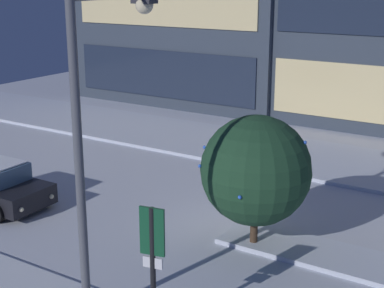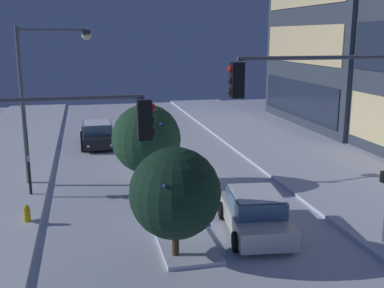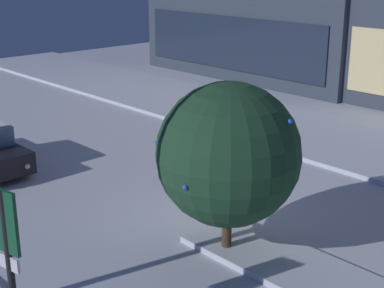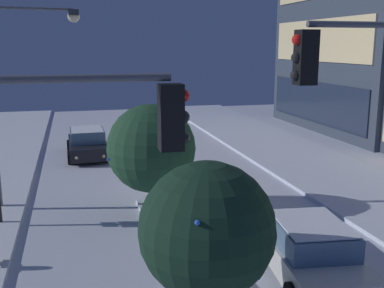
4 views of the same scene
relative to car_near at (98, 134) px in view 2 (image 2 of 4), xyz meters
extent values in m
plane|color=silver|center=(7.89, 2.75, -0.71)|extent=(52.00, 52.00, 0.00)
cube|color=silver|center=(7.89, 10.63, -0.64)|extent=(52.00, 5.20, 0.14)
cube|color=silver|center=(12.57, 2.37, -0.64)|extent=(9.00, 1.80, 0.14)
cube|color=#232D42|center=(-3.62, 15.38, 1.34)|extent=(12.04, 0.10, 2.73)
cube|color=#F9E09E|center=(-3.62, 15.38, 5.43)|extent=(12.04, 0.10, 2.73)
cube|color=black|center=(0.00, 0.00, -0.18)|extent=(4.55, 1.99, 0.66)
cube|color=slate|center=(0.00, 0.00, 0.43)|extent=(2.47, 1.76, 0.60)
cube|color=white|center=(0.00, 0.00, 0.76)|extent=(2.28, 1.64, 0.04)
sphere|color=#F9E5B2|center=(2.27, 0.69, -0.22)|extent=(0.16, 0.16, 0.16)
sphere|color=#F9E5B2|center=(2.29, -0.62, -0.22)|extent=(0.16, 0.16, 0.16)
cylinder|color=black|center=(1.48, 0.98, -0.38)|extent=(0.66, 0.23, 0.66)
cylinder|color=black|center=(1.50, -0.94, -0.38)|extent=(0.66, 0.23, 0.66)
cylinder|color=black|center=(-1.51, 0.94, -0.38)|extent=(0.66, 0.23, 0.66)
cylinder|color=black|center=(-1.48, -0.98, -0.38)|extent=(0.66, 0.23, 0.66)
cube|color=silver|center=(14.94, 4.97, -0.18)|extent=(4.41, 2.39, 0.66)
cube|color=slate|center=(14.94, 4.97, 0.43)|extent=(2.46, 1.96, 0.60)
cube|color=white|center=(14.94, 4.97, 0.76)|extent=(2.28, 1.83, 0.04)
sphere|color=#F9E5B2|center=(12.76, 4.59, -0.22)|extent=(0.16, 0.16, 0.16)
sphere|color=#F9E5B2|center=(12.91, 5.87, -0.22)|extent=(0.16, 0.16, 0.16)
cylinder|color=black|center=(13.45, 4.20, -0.38)|extent=(0.68, 0.30, 0.66)
cylinder|color=black|center=(13.68, 6.08, -0.38)|extent=(0.68, 0.30, 0.66)
cylinder|color=black|center=(16.21, 3.87, -0.38)|extent=(0.68, 0.30, 0.66)
cylinder|color=black|center=(16.44, 5.74, -0.38)|extent=(0.68, 0.30, 0.66)
cylinder|color=#565960|center=(18.02, -1.29, 4.66)|extent=(0.12, 4.09, 0.12)
cube|color=black|center=(18.02, 0.75, 4.06)|extent=(0.32, 0.36, 1.00)
sphere|color=red|center=(18.02, 0.94, 4.38)|extent=(0.20, 0.20, 0.20)
sphere|color=black|center=(18.02, 0.94, 4.06)|extent=(0.20, 0.20, 0.20)
sphere|color=black|center=(18.02, 0.94, 3.74)|extent=(0.20, 0.20, 0.20)
cylinder|color=#565960|center=(16.90, 6.18, 5.49)|extent=(0.12, 5.29, 0.12)
cube|color=black|center=(16.90, 3.54, 4.89)|extent=(0.32, 0.36, 1.00)
sphere|color=red|center=(16.90, 3.35, 5.21)|extent=(0.20, 0.20, 0.20)
sphere|color=black|center=(16.90, 3.35, 4.89)|extent=(0.20, 0.20, 0.20)
sphere|color=black|center=(16.90, 3.35, 4.57)|extent=(0.20, 0.20, 0.20)
cylinder|color=#565960|center=(7.56, -3.40, 2.90)|extent=(0.20, 0.20, 7.22)
cylinder|color=#565960|center=(7.36, -1.93, 6.36)|extent=(0.51, 2.96, 0.10)
cube|color=#333338|center=(7.15, -0.46, 6.26)|extent=(0.56, 0.36, 0.20)
sphere|color=#F9E5B2|center=(7.15, -0.46, 6.13)|extent=(0.44, 0.44, 0.44)
cylinder|color=gold|center=(12.41, -2.98, -0.41)|extent=(0.26, 0.26, 0.60)
sphere|color=gold|center=(12.41, -2.98, -0.04)|extent=(0.22, 0.22, 0.22)
cylinder|color=gold|center=(12.23, -2.98, -0.38)|extent=(0.12, 0.10, 0.10)
cylinder|color=gold|center=(12.59, -2.98, -0.38)|extent=(0.12, 0.10, 0.10)
cylinder|color=black|center=(9.27, -3.16, 0.78)|extent=(0.12, 0.12, 2.99)
cube|color=#144C2D|center=(9.27, -3.16, 1.75)|extent=(0.55, 0.16, 1.05)
cube|color=white|center=(9.27, -3.16, 1.04)|extent=(0.44, 0.13, 0.24)
cylinder|color=#473323|center=(9.11, 1.92, -0.22)|extent=(0.22, 0.22, 0.98)
sphere|color=#1E4228|center=(9.11, 1.92, 1.59)|extent=(3.11, 3.11, 3.11)
sphere|color=blue|center=(7.82, 1.03, 1.74)|extent=(0.10, 0.10, 0.10)
sphere|color=blue|center=(8.53, 2.90, 0.50)|extent=(0.10, 0.10, 0.10)
sphere|color=blue|center=(10.32, 2.39, 2.48)|extent=(0.10, 0.10, 0.10)
sphere|color=blue|center=(7.71, 1.46, 2.16)|extent=(0.10, 0.10, 0.10)
sphere|color=blue|center=(9.42, 0.40, 1.36)|extent=(0.10, 0.10, 0.10)
cylinder|color=#473323|center=(16.29, 1.84, -0.22)|extent=(0.22, 0.22, 0.98)
sphere|color=black|center=(16.29, 1.84, 1.46)|extent=(2.81, 2.81, 2.81)
sphere|color=blue|center=(16.07, 0.99, 0.35)|extent=(0.10, 0.10, 0.10)
sphere|color=blue|center=(16.16, 0.85, 0.46)|extent=(0.10, 0.10, 0.10)
sphere|color=blue|center=(17.45, 1.33, 2.11)|extent=(0.10, 0.10, 0.10)
sphere|color=blue|center=(16.14, 0.92, 0.39)|extent=(0.10, 0.10, 0.10)
sphere|color=blue|center=(16.76, 2.80, 0.52)|extent=(0.10, 0.10, 0.10)
camera|label=1|loc=(15.84, -11.93, 6.78)|focal=54.32mm
camera|label=2|loc=(29.53, -0.69, 6.15)|focal=43.78mm
camera|label=3|loc=(16.98, -6.46, 5.56)|focal=53.66mm
camera|label=4|loc=(24.72, -0.66, 5.11)|focal=43.26mm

